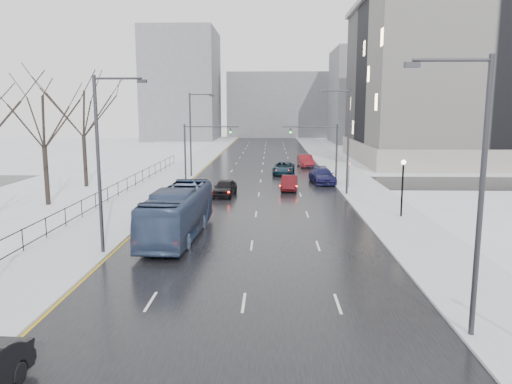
# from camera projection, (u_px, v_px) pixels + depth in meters

# --- Properties ---
(road) EXTENTS (16.00, 150.00, 0.04)m
(road) POSITION_uv_depth(u_px,v_px,m) (262.00, 169.00, 67.58)
(road) COLOR black
(road) RESTS_ON ground
(cross_road) EXTENTS (130.00, 10.00, 0.04)m
(cross_road) POSITION_uv_depth(u_px,v_px,m) (260.00, 182.00, 55.76)
(cross_road) COLOR black
(cross_road) RESTS_ON ground
(sidewalk_left) EXTENTS (5.00, 150.00, 0.16)m
(sidewalk_left) POSITION_uv_depth(u_px,v_px,m) (185.00, 169.00, 67.88)
(sidewalk_left) COLOR silver
(sidewalk_left) RESTS_ON ground
(sidewalk_right) EXTENTS (5.00, 150.00, 0.16)m
(sidewalk_right) POSITION_uv_depth(u_px,v_px,m) (340.00, 169.00, 67.27)
(sidewalk_right) COLOR silver
(sidewalk_right) RESTS_ON ground
(park_strip) EXTENTS (14.00, 150.00, 0.12)m
(park_strip) POSITION_uv_depth(u_px,v_px,m) (116.00, 169.00, 68.15)
(park_strip) COLOR white
(park_strip) RESTS_ON ground
(tree_park_d) EXTENTS (8.75, 8.75, 12.50)m
(tree_park_d) POSITION_uv_depth(u_px,v_px,m) (49.00, 206.00, 42.47)
(tree_park_d) COLOR black
(tree_park_d) RESTS_ON ground
(tree_park_e) EXTENTS (9.45, 9.45, 13.50)m
(tree_park_e) POSITION_uv_depth(u_px,v_px,m) (87.00, 187.00, 52.34)
(tree_park_e) COLOR black
(tree_park_e) RESTS_ON ground
(iron_fence) EXTENTS (0.06, 70.00, 1.30)m
(iron_fence) POSITION_uv_depth(u_px,v_px,m) (86.00, 205.00, 38.24)
(iron_fence) COLOR black
(iron_fence) RESTS_ON sidewalk_left
(streetlight_r_near) EXTENTS (2.95, 0.25, 10.00)m
(streetlight_r_near) POSITION_uv_depth(u_px,v_px,m) (475.00, 185.00, 17.14)
(streetlight_r_near) COLOR #2D2D33
(streetlight_r_near) RESTS_ON ground
(streetlight_r_mid) EXTENTS (2.95, 0.25, 10.00)m
(streetlight_r_mid) POSITION_uv_depth(u_px,v_px,m) (346.00, 136.00, 46.70)
(streetlight_r_mid) COLOR #2D2D33
(streetlight_r_mid) RESTS_ON ground
(streetlight_l_near) EXTENTS (2.95, 0.25, 10.00)m
(streetlight_l_near) POSITION_uv_depth(u_px,v_px,m) (102.00, 156.00, 27.46)
(streetlight_l_near) COLOR #2D2D33
(streetlight_l_near) RESTS_ON ground
(streetlight_l_far) EXTENTS (2.95, 0.25, 10.00)m
(streetlight_l_far) POSITION_uv_depth(u_px,v_px,m) (192.00, 130.00, 59.00)
(streetlight_l_far) COLOR #2D2D33
(streetlight_l_far) RESTS_ON ground
(lamppost_r_mid) EXTENTS (0.36, 0.36, 4.28)m
(lamppost_r_mid) POSITION_uv_depth(u_px,v_px,m) (403.00, 180.00, 37.21)
(lamppost_r_mid) COLOR black
(lamppost_r_mid) RESTS_ON sidewalk_right
(mast_signal_right) EXTENTS (6.10, 0.33, 6.50)m
(mast_signal_right) POSITION_uv_depth(u_px,v_px,m) (327.00, 146.00, 54.86)
(mast_signal_right) COLOR #2D2D33
(mast_signal_right) RESTS_ON ground
(mast_signal_left) EXTENTS (6.10, 0.33, 6.50)m
(mast_signal_left) POSITION_uv_depth(u_px,v_px,m) (195.00, 146.00, 55.28)
(mast_signal_left) COLOR #2D2D33
(mast_signal_left) RESTS_ON ground
(no_uturn_sign) EXTENTS (0.60, 0.06, 2.70)m
(no_uturn_sign) POSITION_uv_depth(u_px,v_px,m) (349.00, 167.00, 51.17)
(no_uturn_sign) COLOR #2D2D33
(no_uturn_sign) RESTS_ON sidewalk_right
(civic_building) EXTENTS (41.00, 31.00, 24.80)m
(civic_building) POSITION_uv_depth(u_px,v_px,m) (491.00, 88.00, 76.54)
(civic_building) COLOR gray
(civic_building) RESTS_ON ground
(bldg_far_right) EXTENTS (24.00, 20.00, 22.00)m
(bldg_far_right) POSITION_uv_depth(u_px,v_px,m) (383.00, 96.00, 119.16)
(bldg_far_right) COLOR slate
(bldg_far_right) RESTS_ON ground
(bldg_far_left) EXTENTS (18.00, 22.00, 28.00)m
(bldg_far_left) POSITION_uv_depth(u_px,v_px,m) (182.00, 86.00, 129.95)
(bldg_far_left) COLOR slate
(bldg_far_left) RESTS_ON ground
(bldg_far_center) EXTENTS (30.00, 18.00, 18.00)m
(bldg_far_center) POSITION_uv_depth(u_px,v_px,m) (281.00, 105.00, 144.82)
(bldg_far_center) COLOR slate
(bldg_far_center) RESTS_ON ground
(bus) EXTENTS (3.12, 11.47, 3.17)m
(bus) POSITION_uv_depth(u_px,v_px,m) (178.00, 212.00, 31.97)
(bus) COLOR #364769
(bus) RESTS_ON road
(sedan_center_near) EXTENTS (2.32, 4.75, 1.56)m
(sedan_center_near) POSITION_uv_depth(u_px,v_px,m) (225.00, 188.00, 46.93)
(sedan_center_near) COLOR black
(sedan_center_near) RESTS_ON road
(sedan_right_near) EXTENTS (1.90, 4.57, 1.47)m
(sedan_right_near) POSITION_uv_depth(u_px,v_px,m) (289.00, 183.00, 50.21)
(sedan_right_near) COLOR #490C11
(sedan_right_near) RESTS_ON road
(sedan_right_cross) EXTENTS (3.06, 5.72, 1.53)m
(sedan_right_cross) POSITION_uv_depth(u_px,v_px,m) (284.00, 168.00, 62.32)
(sedan_right_cross) COLOR #132C3B
(sedan_right_cross) RESTS_ON road
(sedan_right_far) EXTENTS (2.93, 5.90, 1.65)m
(sedan_right_far) POSITION_uv_depth(u_px,v_px,m) (322.00, 176.00, 55.01)
(sedan_right_far) COLOR #18194A
(sedan_right_far) RESTS_ON road
(sedan_right_distant) EXTENTS (2.29, 5.26, 1.68)m
(sedan_right_distant) POSITION_uv_depth(u_px,v_px,m) (305.00, 161.00, 70.27)
(sedan_right_distant) COLOR maroon
(sedan_right_distant) RESTS_ON road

